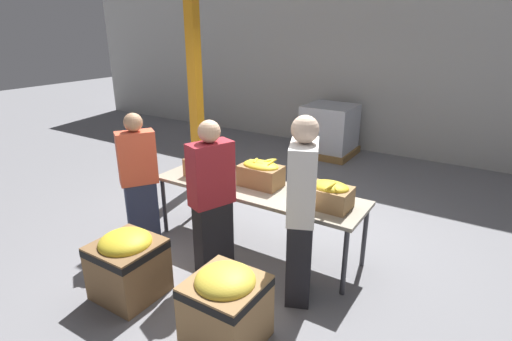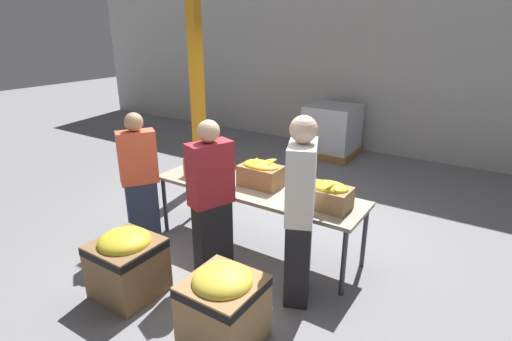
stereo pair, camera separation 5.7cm
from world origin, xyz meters
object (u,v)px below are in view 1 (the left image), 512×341
(volunteer_0, at_px, (139,180))
(donation_bin_1, at_px, (226,304))
(banana_box_2, at_px, (330,194))
(support_pillar, at_px, (194,59))
(volunteer_1, at_px, (301,213))
(banana_box_1, at_px, (261,173))
(volunteer_2, at_px, (212,200))
(banana_box_0, at_px, (203,164))
(pallet_stack_0, at_px, (329,131))
(sorting_table, at_px, (257,192))
(donation_bin_0, at_px, (128,262))

(volunteer_0, bearing_deg, donation_bin_1, -80.47)
(banana_box_2, xyz_separation_m, support_pillar, (-2.71, 1.18, 1.10))
(volunteer_1, bearing_deg, banana_box_1, 29.49)
(donation_bin_1, bearing_deg, volunteer_2, 133.50)
(banana_box_2, bearing_deg, banana_box_0, 179.25)
(donation_bin_1, relative_size, pallet_stack_0, 0.68)
(pallet_stack_0, bearing_deg, support_pillar, -112.65)
(sorting_table, xyz_separation_m, volunteer_0, (-1.25, -0.58, 0.08))
(volunteer_1, relative_size, donation_bin_0, 2.65)
(donation_bin_1, bearing_deg, banana_box_1, 111.68)
(donation_bin_0, bearing_deg, banana_box_2, 43.38)
(support_pillar, bearing_deg, donation_bin_1, -46.48)
(banana_box_2, distance_m, pallet_stack_0, 4.20)
(sorting_table, bearing_deg, volunteer_1, -33.48)
(volunteer_0, height_order, support_pillar, support_pillar)
(banana_box_1, distance_m, volunteer_0, 1.43)
(banana_box_1, height_order, pallet_stack_0, banana_box_1)
(volunteer_2, relative_size, donation_bin_1, 2.37)
(volunteer_1, xyz_separation_m, volunteer_2, (-0.96, -0.09, -0.07))
(banana_box_2, distance_m, donation_bin_0, 2.06)
(banana_box_0, distance_m, banana_box_1, 0.77)
(volunteer_2, height_order, donation_bin_1, volunteer_2)
(donation_bin_0, xyz_separation_m, pallet_stack_0, (-0.14, 5.23, 0.14))
(pallet_stack_0, bearing_deg, donation_bin_0, -88.49)
(donation_bin_0, relative_size, pallet_stack_0, 0.66)
(banana_box_0, height_order, banana_box_1, banana_box_1)
(pallet_stack_0, bearing_deg, volunteer_0, -97.10)
(volunteer_1, bearing_deg, donation_bin_0, 98.77)
(volunteer_2, height_order, donation_bin_0, volunteer_2)
(volunteer_1, xyz_separation_m, support_pillar, (-2.65, 1.69, 1.11))
(banana_box_2, xyz_separation_m, donation_bin_1, (-0.29, -1.37, -0.53))
(donation_bin_0, bearing_deg, volunteer_1, 31.60)
(volunteer_0, xyz_separation_m, volunteer_2, (1.12, -0.05, 0.03))
(banana_box_1, bearing_deg, donation_bin_1, -68.32)
(banana_box_0, xyz_separation_m, pallet_stack_0, (0.06, 3.84, -0.41))
(banana_box_2, distance_m, volunteer_1, 0.52)
(banana_box_1, relative_size, support_pillar, 0.12)
(sorting_table, height_order, volunteer_0, volunteer_0)
(banana_box_0, xyz_separation_m, volunteer_2, (0.63, -0.62, -0.08))
(sorting_table, height_order, support_pillar, support_pillar)
(volunteer_0, bearing_deg, pallet_stack_0, 26.33)
(sorting_table, bearing_deg, pallet_stack_0, 100.41)
(volunteer_1, bearing_deg, volunteer_2, 72.54)
(volunteer_2, bearing_deg, donation_bin_1, -116.08)
(banana_box_2, distance_m, volunteer_0, 2.21)
(donation_bin_1, bearing_deg, volunteer_0, 156.09)
(sorting_table, xyz_separation_m, volunteer_1, (0.82, -0.55, 0.19))
(sorting_table, relative_size, donation_bin_0, 3.69)
(volunteer_1, distance_m, donation_bin_0, 1.72)
(pallet_stack_0, bearing_deg, volunteer_2, -82.69)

